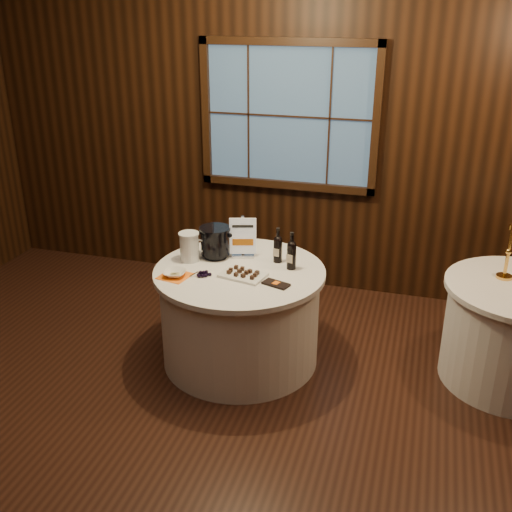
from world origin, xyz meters
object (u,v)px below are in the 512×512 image
(sign_stand, at_px, (243,243))
(port_bottle_left, at_px, (278,247))
(chocolate_box, at_px, (276,284))
(brass_candlestick, at_px, (507,259))
(port_bottle_right, at_px, (292,253))
(cracker_bowl, at_px, (175,273))
(chocolate_plate, at_px, (243,274))
(grape_bunch, at_px, (203,275))
(ice_bucket, at_px, (215,242))
(glass_pitcher, at_px, (190,247))
(main_table, at_px, (240,315))

(sign_stand, xyz_separation_m, port_bottle_left, (0.29, -0.02, 0.01))
(port_bottle_left, relative_size, chocolate_box, 1.46)
(sign_stand, bearing_deg, brass_candlestick, -11.68)
(port_bottle_right, xyz_separation_m, cracker_bowl, (-0.78, -0.37, -0.10))
(brass_candlestick, bearing_deg, chocolate_plate, -164.30)
(chocolate_plate, bearing_deg, grape_bunch, -160.47)
(ice_bucket, relative_size, chocolate_plate, 0.70)
(glass_pitcher, bearing_deg, port_bottle_right, -15.99)
(main_table, bearing_deg, cracker_bowl, -149.38)
(sign_stand, bearing_deg, chocolate_plate, -88.75)
(chocolate_box, height_order, brass_candlestick, brass_candlestick)
(chocolate_plate, height_order, grape_bunch, chocolate_plate)
(main_table, xyz_separation_m, ice_bucket, (-0.25, 0.17, 0.51))
(port_bottle_left, bearing_deg, glass_pitcher, -157.73)
(glass_pitcher, bearing_deg, brass_candlestick, -12.58)
(sign_stand, relative_size, ice_bucket, 1.35)
(main_table, distance_m, ice_bucket, 0.60)
(sign_stand, distance_m, brass_candlestick, 1.93)
(port_bottle_left, xyz_separation_m, ice_bucket, (-0.49, -0.05, 0.01))
(port_bottle_left, distance_m, chocolate_plate, 0.38)
(grape_bunch, bearing_deg, brass_candlestick, 16.21)
(sign_stand, xyz_separation_m, cracker_bowl, (-0.36, -0.48, -0.09))
(port_bottle_right, relative_size, chocolate_box, 1.52)
(sign_stand, distance_m, chocolate_plate, 0.37)
(chocolate_box, bearing_deg, chocolate_plate, -176.50)
(chocolate_box, xyz_separation_m, grape_bunch, (-0.54, -0.03, 0.01))
(chocolate_plate, relative_size, glass_pitcher, 1.56)
(grape_bunch, bearing_deg, port_bottle_left, 43.43)
(main_table, xyz_separation_m, sign_stand, (-0.05, 0.24, 0.50))
(port_bottle_right, bearing_deg, brass_candlestick, 23.85)
(main_table, height_order, chocolate_box, chocolate_box)
(chocolate_plate, relative_size, chocolate_box, 1.87)
(port_bottle_left, bearing_deg, chocolate_plate, -110.26)
(chocolate_box, relative_size, glass_pitcher, 0.84)
(sign_stand, bearing_deg, main_table, -94.68)
(brass_candlestick, bearing_deg, sign_stand, -175.08)
(cracker_bowl, distance_m, brass_candlestick, 2.38)
(chocolate_plate, distance_m, cracker_bowl, 0.49)
(chocolate_plate, xyz_separation_m, glass_pitcher, (-0.48, 0.16, 0.10))
(ice_bucket, bearing_deg, glass_pitcher, -144.62)
(grape_bunch, distance_m, cracker_bowl, 0.21)
(ice_bucket, relative_size, cracker_bowl, 1.52)
(main_table, bearing_deg, port_bottle_left, 43.15)
(main_table, xyz_separation_m, chocolate_box, (0.33, -0.18, 0.39))
(sign_stand, height_order, chocolate_box, sign_stand)
(chocolate_box, distance_m, cracker_bowl, 0.74)
(glass_pitcher, bearing_deg, chocolate_plate, -39.78)
(main_table, xyz_separation_m, port_bottle_right, (0.36, 0.13, 0.51))
(brass_candlestick, bearing_deg, cracker_bowl, -164.14)
(chocolate_box, distance_m, brass_candlestick, 1.66)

